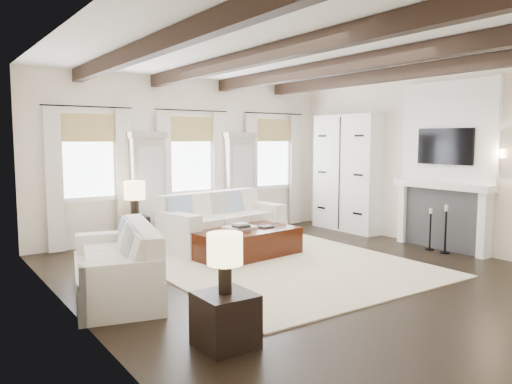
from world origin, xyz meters
TOP-DOWN VIEW (x-y plane):
  - ground at (0.00, 0.00)m, footprint 7.50×7.50m
  - room_shell at (0.75, 0.90)m, footprint 6.54×7.54m
  - area_rug at (0.05, 0.74)m, footprint 3.77×4.37m
  - sofa_back at (-0.01, 2.49)m, footprint 2.46×1.41m
  - sofa_left at (-2.57, 0.68)m, footprint 1.41×2.23m
  - ottoman at (-0.12, 1.59)m, footprint 1.90×1.32m
  - tray at (-0.14, 1.66)m, footprint 0.54×0.44m
  - book_lower at (-0.18, 1.54)m, footprint 0.28×0.23m
  - book_upper at (-0.19, 1.56)m, footprint 0.24×0.20m
  - book_loose at (0.28, 1.48)m, footprint 0.26×0.21m
  - side_table_front at (-2.29, -1.43)m, footprint 0.52×0.52m
  - lamp_front at (-2.29, -1.43)m, footprint 0.34×0.34m
  - side_table_back at (-1.44, 3.07)m, footprint 0.41×0.41m
  - lamp_back at (-1.44, 3.07)m, footprint 0.37×0.37m
  - candlestick_near at (2.90, -0.23)m, footprint 0.17×0.17m
  - candlestick_far at (2.90, 0.08)m, footprint 0.15×0.15m

SIDE VIEW (x-z plane):
  - ground at x=0.00m, z-range 0.00..0.00m
  - area_rug at x=0.05m, z-range 0.00..0.02m
  - ottoman at x=-0.12m, z-range 0.00..0.47m
  - side_table_front at x=-2.29m, z-range 0.00..0.52m
  - side_table_back at x=-1.44m, z-range 0.00..0.61m
  - candlestick_far at x=2.90m, z-range -0.06..0.69m
  - candlestick_near at x=2.90m, z-range -0.07..0.78m
  - sofa_left at x=-2.57m, z-range -0.08..0.80m
  - sofa_back at x=-0.01m, z-range -0.09..0.90m
  - book_loose at x=0.28m, z-range 0.47..0.50m
  - tray at x=-0.14m, z-range 0.47..0.51m
  - book_lower at x=-0.18m, z-range 0.51..0.55m
  - book_upper at x=-0.19m, z-range 0.55..0.58m
  - lamp_front at x=-2.29m, z-range 0.62..1.20m
  - lamp_back at x=-1.44m, z-range 0.72..1.35m
  - room_shell at x=0.75m, z-range 0.28..3.50m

